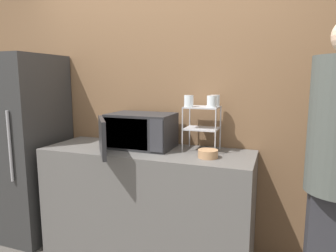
% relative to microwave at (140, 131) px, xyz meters
% --- Properties ---
extents(wall_back, '(8.00, 0.06, 2.60)m').
position_rel_microwave_xyz_m(wall_back, '(0.08, 0.29, 0.22)').
color(wall_back, brown).
rests_on(wall_back, ground_plane).
extents(counter, '(1.74, 0.59, 0.93)m').
position_rel_microwave_xyz_m(counter, '(0.08, -0.05, -0.61)').
color(counter, '#595654').
rests_on(counter, ground_plane).
extents(microwave, '(0.56, 0.72, 0.29)m').
position_rel_microwave_xyz_m(microwave, '(0.00, 0.00, 0.00)').
color(microwave, '#262628').
rests_on(microwave, counter).
extents(dish_rack, '(0.27, 0.22, 0.36)m').
position_rel_microwave_xyz_m(dish_rack, '(0.51, 0.09, 0.11)').
color(dish_rack, '#B2B2B7').
rests_on(dish_rack, counter).
extents(glass_front_left, '(0.07, 0.07, 0.09)m').
position_rel_microwave_xyz_m(glass_front_left, '(0.42, 0.03, 0.26)').
color(glass_front_left, silver).
rests_on(glass_front_left, dish_rack).
extents(glass_back_right, '(0.07, 0.07, 0.09)m').
position_rel_microwave_xyz_m(glass_back_right, '(0.60, 0.15, 0.26)').
color(glass_back_right, silver).
rests_on(glass_back_right, dish_rack).
extents(glass_front_right, '(0.07, 0.07, 0.09)m').
position_rel_microwave_xyz_m(glass_front_right, '(0.60, 0.04, 0.26)').
color(glass_front_right, silver).
rests_on(glass_front_right, dish_rack).
extents(bowl, '(0.15, 0.15, 0.06)m').
position_rel_microwave_xyz_m(bowl, '(0.61, -0.12, -0.12)').
color(bowl, '#AD7F56').
rests_on(bowl, counter).
extents(refrigerator, '(0.70, 0.67, 1.73)m').
position_rel_microwave_xyz_m(refrigerator, '(-1.22, -0.07, -0.21)').
color(refrigerator, '#2D2D2D').
rests_on(refrigerator, ground_plane).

